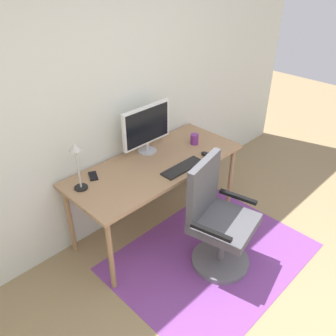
# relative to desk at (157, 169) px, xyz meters

# --- Properties ---
(wall_back) EXTENTS (6.00, 0.10, 2.60)m
(wall_back) POSITION_rel_desk_xyz_m (-0.41, 0.43, 0.61)
(wall_back) COLOR silver
(wall_back) RESTS_ON ground
(area_rug) EXTENTS (1.76, 1.33, 0.01)m
(area_rug) POSITION_rel_desk_xyz_m (0.05, -0.66, -0.68)
(area_rug) COLOR #7A3D8D
(area_rug) RESTS_ON ground
(desk) EXTENTS (1.69, 0.72, 0.75)m
(desk) POSITION_rel_desk_xyz_m (0.00, 0.00, 0.00)
(desk) COLOR #A47D58
(desk) RESTS_ON ground
(monitor) EXTENTS (0.54, 0.18, 0.46)m
(monitor) POSITION_rel_desk_xyz_m (0.08, 0.22, 0.33)
(monitor) COLOR #B2B2B7
(monitor) RESTS_ON desk
(keyboard) EXTENTS (0.43, 0.13, 0.02)m
(keyboard) POSITION_rel_desk_xyz_m (0.10, -0.24, 0.07)
(keyboard) COLOR black
(keyboard) RESTS_ON desk
(computer_mouse) EXTENTS (0.06, 0.10, 0.03)m
(computer_mouse) POSITION_rel_desk_xyz_m (0.42, -0.23, 0.08)
(computer_mouse) COLOR black
(computer_mouse) RESTS_ON desk
(coffee_cup) EXTENTS (0.08, 0.08, 0.10)m
(coffee_cup) POSITION_rel_desk_xyz_m (0.52, 0.00, 0.12)
(coffee_cup) COLOR #722D7E
(coffee_cup) RESTS_ON desk
(cell_phone) EXTENTS (0.12, 0.16, 0.01)m
(cell_phone) POSITION_rel_desk_xyz_m (-0.54, 0.22, 0.07)
(cell_phone) COLOR black
(cell_phone) RESTS_ON desk
(desk_lamp) EXTENTS (0.11, 0.11, 0.42)m
(desk_lamp) POSITION_rel_desk_xyz_m (-0.71, 0.14, 0.35)
(desk_lamp) COLOR black
(desk_lamp) RESTS_ON desk
(office_chair) EXTENTS (0.63, 0.58, 1.01)m
(office_chair) POSITION_rel_desk_xyz_m (0.04, -0.70, -0.26)
(office_chair) COLOR slate
(office_chair) RESTS_ON ground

